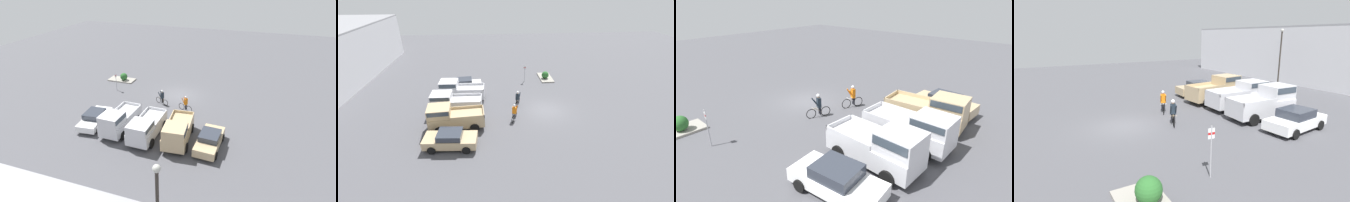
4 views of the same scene
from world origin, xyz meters
TOP-DOWN VIEW (x-y plane):
  - ground_plane at (0.00, 0.00)m, footprint 80.00×80.00m
  - sedan_0 at (-5.22, 9.13)m, footprint 2.17×4.34m
  - pickup_truck_0 at (-2.46, 9.33)m, footprint 2.52×5.08m
  - pickup_truck_1 at (0.38, 9.58)m, footprint 2.27×5.01m
  - pickup_truck_2 at (3.19, 9.32)m, footprint 2.33×4.92m
  - sedan_1 at (5.98, 8.96)m, footprint 2.29×4.37m
  - cyclist_0 at (1.26, 2.88)m, footprint 1.66×0.74m
  - cyclist_1 at (-1.62, 3.55)m, footprint 1.64×0.72m
  - fire_lane_sign at (7.92, 1.09)m, footprint 0.06×0.30m
  - curb_island at (8.86, -2.04)m, footprint 3.53×1.70m
  - shrub at (8.44, -1.88)m, footprint 0.97×0.97m

SIDE VIEW (x-z plane):
  - ground_plane at x=0.00m, z-range 0.00..0.00m
  - curb_island at x=8.86m, z-range 0.00..0.15m
  - shrub at x=8.44m, z-range 0.15..1.12m
  - sedan_1 at x=5.98m, z-range 0.00..1.39m
  - sedan_0 at x=-5.22m, z-range 0.01..1.45m
  - cyclist_1 at x=-1.62m, z-range -0.03..1.72m
  - cyclist_0 at x=1.26m, z-range 0.00..1.74m
  - pickup_truck_1 at x=0.38m, z-range 0.05..2.21m
  - pickup_truck_0 at x=-2.46m, z-range 0.03..2.29m
  - pickup_truck_2 at x=3.19m, z-range 0.02..2.33m
  - fire_lane_sign at x=7.92m, z-range 0.24..2.50m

